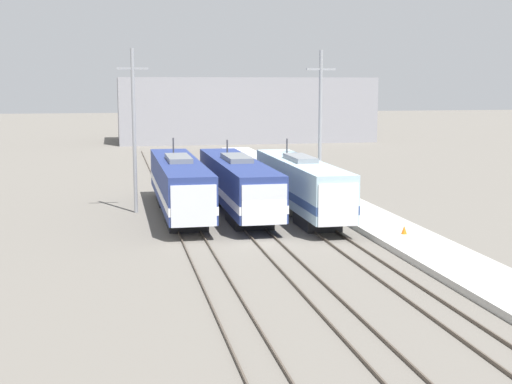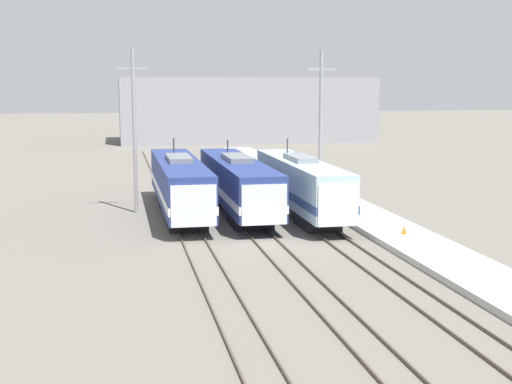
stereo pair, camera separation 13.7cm
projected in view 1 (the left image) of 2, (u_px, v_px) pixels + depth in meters
The scene contains 12 objects.
ground_plane at pixel (264, 240), 43.76m from camera, with size 400.00×400.00×0.00m, color #666059.
rail_pair_far_left at pixel (195, 242), 42.91m from camera, with size 1.51×120.00×0.15m.
rail_pair_center at pixel (264, 239), 43.75m from camera, with size 1.51×120.00×0.15m.
rail_pair_far_right at pixel (331, 236), 44.59m from camera, with size 1.51×120.00×0.15m.
locomotive_far_left at pixel (180, 185), 51.74m from camera, with size 3.05×19.50×5.32m.
locomotive_center at pixel (238, 184), 52.47m from camera, with size 3.11×19.87×5.09m.
locomotive_far_right at pixel (302, 186), 51.25m from camera, with size 2.79×18.16×5.31m.
catenary_tower_left at pixel (134, 128), 52.21m from camera, with size 2.29×0.27×12.06m.
catenary_tower_right at pixel (320, 126), 54.98m from camera, with size 2.29×0.27×12.06m.
platform at pixel (394, 232), 45.38m from camera, with size 4.00×120.00×0.38m.
traffic_cone at pixel (404, 230), 43.71m from camera, with size 0.36×0.36×0.53m.
depot_building at pixel (244, 109), 119.62m from camera, with size 41.62×15.22×10.53m.
Camera 1 is at (-8.96, -41.87, 9.50)m, focal length 50.00 mm.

